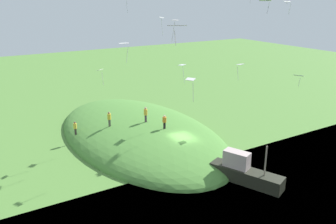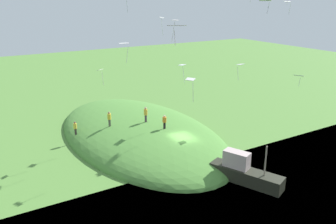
{
  "view_description": "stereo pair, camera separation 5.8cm",
  "coord_description": "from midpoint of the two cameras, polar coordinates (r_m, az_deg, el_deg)",
  "views": [
    {
      "loc": [
        -28.98,
        19.25,
        16.16
      ],
      "look_at": [
        1.6,
        0.96,
        4.42
      ],
      "focal_mm": 37.58,
      "sensor_mm": 36.0,
      "label": 1
    },
    {
      "loc": [
        -29.01,
        19.2,
        16.16
      ],
      "look_at": [
        1.6,
        0.96,
        4.42
      ],
      "focal_mm": 37.58,
      "sensor_mm": 36.0,
      "label": 2
    }
  ],
  "objects": [
    {
      "name": "person_walking_path",
      "position": [
        40.74,
        -3.69,
        -0.11
      ],
      "size": [
        0.54,
        0.54,
        1.82
      ],
      "rotation": [
        0.0,
        0.0,
        1.9
      ],
      "color": "#3B2D36",
      "rests_on": "grass_hill"
    },
    {
      "name": "kite_2",
      "position": [
        31.48,
        3.69,
        5.01
      ],
      "size": [
        0.96,
        0.89,
        2.15
      ],
      "color": "white"
    },
    {
      "name": "kite_13",
      "position": [
        37.81,
        -10.96,
        6.52
      ],
      "size": [
        0.75,
        0.81,
        1.68
      ],
      "color": "white"
    },
    {
      "name": "kite_7",
      "position": [
        36.0,
        1.05,
        14.27
      ],
      "size": [
        0.79,
        0.7,
        2.17
      ],
      "color": "silver"
    },
    {
      "name": "grass_hill",
      "position": [
        43.45,
        -4.74,
        -3.67
      ],
      "size": [
        30.16,
        16.65,
        4.47
      ],
      "primitive_type": "ellipsoid",
      "color": "#4D8437",
      "rests_on": "ground_plane"
    },
    {
      "name": "kite_6",
      "position": [
        42.77,
        -1.09,
        14.78
      ],
      "size": [
        0.86,
        0.86,
        2.13
      ],
      "color": "silver"
    },
    {
      "name": "kite_12",
      "position": [
        40.48,
        11.56,
        7.43
      ],
      "size": [
        0.79,
        1.0,
        1.86
      ],
      "color": "white"
    },
    {
      "name": "person_near_shore",
      "position": [
        38.94,
        -0.62,
        -1.36
      ],
      "size": [
        0.52,
        0.52,
        1.59
      ],
      "rotation": [
        0.0,
        0.0,
        4.93
      ],
      "color": "black",
      "rests_on": "grass_hill"
    },
    {
      "name": "kite_4",
      "position": [
        40.02,
        2.26,
        7.42
      ],
      "size": [
        0.91,
        1.05,
        2.12
      ],
      "color": "white"
    },
    {
      "name": "ground_plane",
      "position": [
        38.36,
        2.42,
        -6.7
      ],
      "size": [
        160.0,
        160.0,
        0.0
      ],
      "primitive_type": "plane",
      "color": "#538338"
    },
    {
      "name": "kite_10",
      "position": [
        22.17,
        1.4,
        13.77
      ],
      "size": [
        1.33,
        1.45,
        1.26
      ],
      "color": "white"
    },
    {
      "name": "person_on_hilltop",
      "position": [
        41.58,
        -14.87,
        -2.31
      ],
      "size": [
        0.41,
        0.41,
        1.59
      ],
      "rotation": [
        0.0,
        0.0,
        1.62
      ],
      "color": "#3A2E2D",
      "rests_on": "grass_hill"
    },
    {
      "name": "person_watching_kites",
      "position": [
        40.6,
        -9.56,
        -0.85
      ],
      "size": [
        0.42,
        0.42,
        1.74
      ],
      "rotation": [
        0.0,
        0.0,
        4.7
      ],
      "color": "#514844",
      "rests_on": "grass_hill"
    },
    {
      "name": "kite_1",
      "position": [
        33.97,
        15.37,
        17.15
      ],
      "size": [
        1.31,
        1.18,
        1.38
      ],
      "color": "white"
    },
    {
      "name": "kite_3",
      "position": [
        40.2,
        20.36,
        5.51
      ],
      "size": [
        1.22,
        1.09,
        1.28
      ],
      "color": "white"
    },
    {
      "name": "kite_14",
      "position": [
        39.64,
        18.79,
        16.42
      ],
      "size": [
        0.73,
        0.76,
        1.38
      ],
      "color": "white"
    },
    {
      "name": "kite_11",
      "position": [
        37.05,
        -7.14,
        10.83
      ],
      "size": [
        0.94,
        1.15,
        2.03
      ],
      "color": "white"
    },
    {
      "name": "boat_on_lake",
      "position": [
        33.14,
        12.15,
        -9.53
      ],
      "size": [
        6.83,
        4.07,
        4.04
      ],
      "rotation": [
        0.0,
        0.0,
        0.4
      ],
      "color": "#26271C",
      "rests_on": "lake_water"
    }
  ]
}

